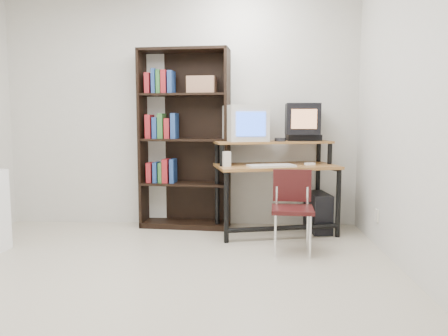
{
  "coord_description": "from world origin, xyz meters",
  "views": [
    {
      "loc": [
        0.71,
        -3.0,
        1.21
      ],
      "look_at": [
        0.53,
        1.1,
        0.76
      ],
      "focal_mm": 35.0,
      "sensor_mm": 36.0,
      "label": 1
    }
  ],
  "objects_px": {
    "crt_monitor": "(245,124)",
    "school_chair": "(292,202)",
    "pc_tower": "(318,212)",
    "crt_tv": "(302,119)",
    "computer_desk": "(275,169)",
    "bookshelf": "(185,138)"
  },
  "relations": [
    {
      "from": "crt_monitor",
      "to": "school_chair",
      "type": "relative_size",
      "value": 0.68
    },
    {
      "from": "pc_tower",
      "to": "crt_tv",
      "type": "bearing_deg",
      "value": 147.55
    },
    {
      "from": "crt_monitor",
      "to": "pc_tower",
      "type": "xyz_separation_m",
      "value": [
        0.79,
        0.01,
        -0.96
      ]
    },
    {
      "from": "crt_monitor",
      "to": "crt_tv",
      "type": "distance_m",
      "value": 0.63
    },
    {
      "from": "school_chair",
      "to": "pc_tower",
      "type": "bearing_deg",
      "value": 67.73
    },
    {
      "from": "pc_tower",
      "to": "computer_desk",
      "type": "bearing_deg",
      "value": -177.99
    },
    {
      "from": "crt_tv",
      "to": "pc_tower",
      "type": "height_order",
      "value": "crt_tv"
    },
    {
      "from": "computer_desk",
      "to": "school_chair",
      "type": "relative_size",
      "value": 1.82
    },
    {
      "from": "computer_desk",
      "to": "crt_tv",
      "type": "xyz_separation_m",
      "value": [
        0.3,
        0.16,
        0.52
      ]
    },
    {
      "from": "school_chair",
      "to": "bookshelf",
      "type": "distance_m",
      "value": 1.53
    },
    {
      "from": "computer_desk",
      "to": "school_chair",
      "type": "height_order",
      "value": "computer_desk"
    },
    {
      "from": "crt_tv",
      "to": "computer_desk",
      "type": "bearing_deg",
      "value": -149.54
    },
    {
      "from": "crt_monitor",
      "to": "school_chair",
      "type": "distance_m",
      "value": 1.1
    },
    {
      "from": "bookshelf",
      "to": "pc_tower",
      "type": "bearing_deg",
      "value": -0.57
    },
    {
      "from": "computer_desk",
      "to": "bookshelf",
      "type": "bearing_deg",
      "value": 153.69
    },
    {
      "from": "crt_monitor",
      "to": "bookshelf",
      "type": "height_order",
      "value": "bookshelf"
    },
    {
      "from": "bookshelf",
      "to": "crt_tv",
      "type": "bearing_deg",
      "value": 2.23
    },
    {
      "from": "school_chair",
      "to": "bookshelf",
      "type": "xyz_separation_m",
      "value": [
        -1.11,
        0.89,
        0.55
      ]
    },
    {
      "from": "school_chair",
      "to": "bookshelf",
      "type": "height_order",
      "value": "bookshelf"
    },
    {
      "from": "crt_monitor",
      "to": "pc_tower",
      "type": "distance_m",
      "value": 1.24
    },
    {
      "from": "crt_tv",
      "to": "school_chair",
      "type": "height_order",
      "value": "crt_tv"
    },
    {
      "from": "crt_tv",
      "to": "pc_tower",
      "type": "distance_m",
      "value": 1.03
    }
  ]
}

